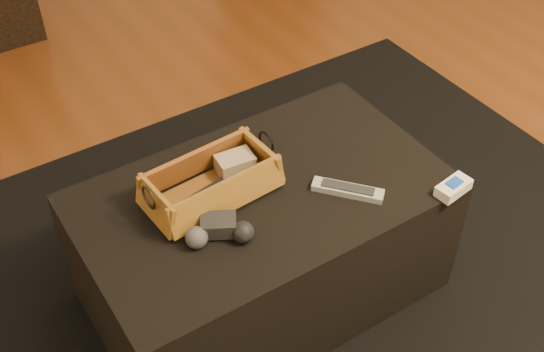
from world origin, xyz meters
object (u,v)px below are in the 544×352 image
ottoman (263,243)px  silver_remote (348,190)px  tv_remote (209,194)px  cream_gadget (453,188)px  wicker_basket (211,183)px  game_controller (219,231)px

ottoman → silver_remote: silver_remote is taller
tv_remote → silver_remote: (0.33, -0.18, -0.01)m
ottoman → cream_gadget: (0.43, -0.28, 0.23)m
ottoman → wicker_basket: bearing=154.1°
tv_remote → cream_gadget: cream_gadget is taller
cream_gadget → tv_remote: bearing=150.1°
tv_remote → cream_gadget: 0.66m
ottoman → wicker_basket: 0.29m
wicker_basket → game_controller: (-0.06, -0.15, -0.01)m
wicker_basket → silver_remote: (0.31, -0.19, -0.03)m
game_controller → silver_remote: game_controller is taller
ottoman → cream_gadget: bearing=-33.4°
tv_remote → game_controller: game_controller is taller
tv_remote → wicker_basket: size_ratio=0.51×
ottoman → wicker_basket: (-0.12, 0.06, 0.25)m
wicker_basket → silver_remote: wicker_basket is taller
tv_remote → silver_remote: size_ratio=1.10×
game_controller → cream_gadget: game_controller is taller
wicker_basket → game_controller: wicker_basket is taller
game_controller → silver_remote: bearing=-6.2°
ottoman → cream_gadget: cream_gadget is taller
silver_remote → cream_gadget: size_ratio=1.61×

